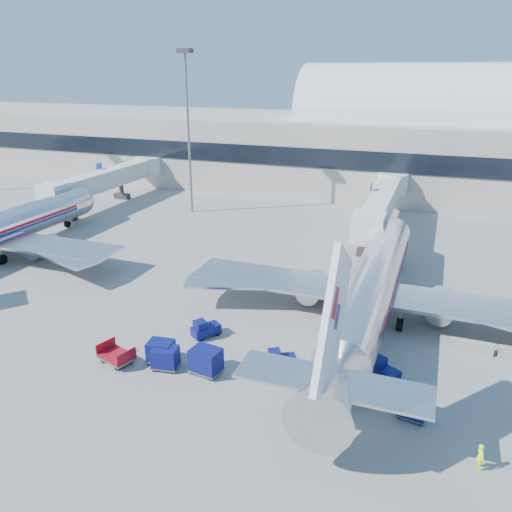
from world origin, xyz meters
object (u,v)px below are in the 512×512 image
at_px(tug_left, 205,329).
at_px(cart_train_b, 165,357).
at_px(barrier_near, 472,347).
at_px(ramp_worker, 480,457).
at_px(cart_open_red, 117,357).
at_px(jetbridge_near, 383,201).
at_px(cart_solo_far, 413,406).
at_px(airliner_main, 371,288).
at_px(mast_west, 187,109).
at_px(tug_right, 382,370).
at_px(tug_lead, 280,359).
at_px(cart_train_c, 161,351).
at_px(cart_solo_near, 319,392).
at_px(cart_train_a, 206,360).
at_px(jetbridge_mid, 112,178).

xyz_separation_m(tug_left, cart_train_b, (-0.60, -5.04, 0.20)).
xyz_separation_m(barrier_near, ramp_worker, (0.03, -12.49, 0.34)).
height_order(cart_train_b, cart_open_red, cart_train_b).
bearing_deg(jetbridge_near, barrier_near, -70.15).
relative_size(jetbridge_near, cart_solo_far, 14.53).
height_order(airliner_main, ramp_worker, airliner_main).
distance_m(cart_solo_far, ramp_worker, 4.79).
xyz_separation_m(airliner_main, tug_left, (-11.76, -7.41, -2.26)).
relative_size(mast_west, tug_right, 9.25).
height_order(tug_lead, cart_open_red, tug_lead).
bearing_deg(tug_lead, tug_right, -20.07).
bearing_deg(cart_train_c, cart_solo_near, -10.23).
height_order(airliner_main, cart_train_a, airliner_main).
distance_m(barrier_near, cart_solo_near, 13.60).
bearing_deg(cart_open_red, tug_left, 70.00).
bearing_deg(ramp_worker, cart_train_a, 52.31).
relative_size(cart_train_a, cart_train_b, 1.13).
distance_m(jetbridge_mid, cart_train_c, 49.49).
height_order(cart_train_b, ramp_worker, cart_train_b).
bearing_deg(tug_right, mast_west, 162.63).
xyz_separation_m(barrier_near, tug_left, (-19.76, -4.91, 0.22)).
bearing_deg(tug_right, cart_train_b, -135.02).
bearing_deg(cart_train_b, tug_left, 73.42).
distance_m(cart_train_c, cart_open_red, 3.22).
relative_size(mast_west, cart_train_b, 10.99).
xyz_separation_m(barrier_near, cart_open_red, (-24.04, -10.56, 0.02)).
height_order(airliner_main, mast_west, mast_west).
bearing_deg(airliner_main, tug_right, -75.48).
xyz_separation_m(barrier_near, cart_solo_far, (-3.60, -9.37, 0.35)).
relative_size(mast_west, cart_solo_far, 11.94).
bearing_deg(tug_lead, mast_west, 95.76).
xyz_separation_m(tug_lead, cart_solo_near, (3.58, -2.92, 0.16)).
height_order(cart_train_c, cart_solo_near, cart_train_c).
relative_size(tug_lead, ramp_worker, 1.51).
xyz_separation_m(cart_train_b, cart_solo_far, (16.76, 0.59, -0.07)).
height_order(barrier_near, cart_train_c, cart_train_c).
bearing_deg(airliner_main, cart_solo_far, -69.67).
bearing_deg(cart_train_a, mast_west, 126.93).
bearing_deg(jetbridge_mid, tug_left, -45.93).
xyz_separation_m(cart_solo_far, cart_open_red, (-20.44, -1.19, -0.33)).
distance_m(airliner_main, ramp_worker, 17.14).
relative_size(cart_train_b, cart_train_c, 0.99).
xyz_separation_m(mast_west, cart_train_a, (20.57, -37.46, -13.80)).
relative_size(tug_right, cart_open_red, 0.85).
bearing_deg(cart_solo_near, tug_left, 157.10).
relative_size(barrier_near, cart_train_b, 1.46).
bearing_deg(mast_west, jetbridge_mid, 176.79).
bearing_deg(tug_right, jetbridge_mid, 172.44).
relative_size(cart_solo_near, ramp_worker, 1.11).
height_order(airliner_main, barrier_near, airliner_main).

